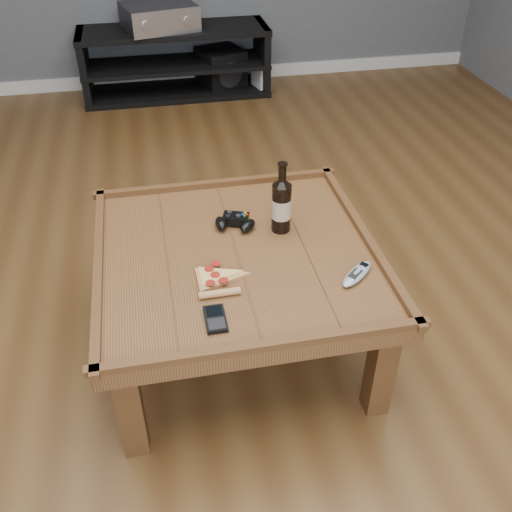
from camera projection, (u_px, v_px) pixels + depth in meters
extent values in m
plane|color=#4D2F16|center=(239.00, 341.00, 2.32)|extent=(6.00, 6.00, 0.00)
cube|color=silver|center=(175.00, 77.00, 4.63)|extent=(5.00, 0.02, 0.10)
cube|color=#512B17|center=(237.00, 259.00, 2.07)|extent=(1.00, 1.00, 0.06)
cube|color=#462513|center=(130.00, 409.00, 1.81)|extent=(0.08, 0.08, 0.39)
cube|color=#462513|center=(380.00, 370.00, 1.94)|extent=(0.08, 0.08, 0.39)
cube|color=#462513|center=(126.00, 254.00, 2.47)|extent=(0.08, 0.08, 0.39)
cube|color=#462513|center=(313.00, 233.00, 2.60)|extent=(0.08, 0.08, 0.39)
cube|color=#462513|center=(217.00, 183.00, 2.42)|extent=(1.03, 0.03, 0.03)
cube|color=#462513|center=(265.00, 346.00, 1.66)|extent=(1.03, 0.03, 0.03)
cube|color=#462513|center=(365.00, 234.00, 2.12)|extent=(0.03, 1.03, 0.03)
cube|color=#462513|center=(98.00, 266.00, 1.97)|extent=(0.03, 1.03, 0.03)
cube|color=black|center=(173.00, 31.00, 4.19)|extent=(1.40, 0.45, 0.04)
cube|color=black|center=(176.00, 65.00, 4.34)|extent=(1.40, 0.45, 0.03)
cube|color=black|center=(178.00, 91.00, 4.46)|extent=(1.40, 0.45, 0.04)
cube|color=black|center=(85.00, 68.00, 4.22)|extent=(0.05, 0.44, 0.50)
cube|color=black|center=(262.00, 56.00, 4.43)|extent=(0.05, 0.44, 0.50)
cylinder|color=black|center=(281.00, 208.00, 2.11)|extent=(0.07, 0.07, 0.19)
cone|color=black|center=(282.00, 181.00, 2.04)|extent=(0.07, 0.07, 0.03)
cylinder|color=black|center=(282.00, 173.00, 2.02)|extent=(0.03, 0.03, 0.07)
cylinder|color=black|center=(283.00, 164.00, 2.00)|extent=(0.04, 0.04, 0.01)
cylinder|color=#CCB493|center=(281.00, 208.00, 2.11)|extent=(0.07, 0.07, 0.08)
cube|color=black|center=(236.00, 219.00, 2.18)|extent=(0.11, 0.09, 0.03)
ellipsoid|color=black|center=(221.00, 223.00, 2.16)|extent=(0.05, 0.08, 0.04)
ellipsoid|color=black|center=(248.00, 226.00, 2.15)|extent=(0.09, 0.09, 0.04)
cylinder|color=black|center=(230.00, 212.00, 2.18)|extent=(0.02, 0.02, 0.01)
cylinder|color=black|center=(238.00, 216.00, 2.16)|extent=(0.02, 0.02, 0.01)
cylinder|color=yellow|center=(245.00, 213.00, 2.18)|extent=(0.01, 0.01, 0.01)
cylinder|color=red|center=(247.00, 215.00, 2.17)|extent=(0.01, 0.01, 0.01)
cylinder|color=#0C33CC|center=(242.00, 214.00, 2.17)|extent=(0.01, 0.01, 0.01)
cylinder|color=#0C9919|center=(244.00, 216.00, 2.17)|extent=(0.01, 0.01, 0.01)
cylinder|color=tan|center=(220.00, 293.00, 1.85)|extent=(0.14, 0.03, 0.02)
cylinder|color=#AA1D15|center=(210.00, 283.00, 1.88)|extent=(0.03, 0.03, 0.00)
cylinder|color=#AA1D15|center=(223.00, 280.00, 1.89)|extent=(0.03, 0.03, 0.00)
cylinder|color=#AA1D15|center=(215.00, 275.00, 1.92)|extent=(0.03, 0.03, 0.00)
cylinder|color=#AA1D15|center=(209.00, 269.00, 1.94)|extent=(0.03, 0.03, 0.00)
cylinder|color=#AA1D15|center=(216.00, 263.00, 1.97)|extent=(0.03, 0.03, 0.00)
cube|color=black|center=(215.00, 319.00, 1.76)|extent=(0.06, 0.12, 0.01)
cube|color=black|center=(214.00, 311.00, 1.78)|extent=(0.05, 0.05, 0.00)
cube|color=black|center=(217.00, 324.00, 1.73)|extent=(0.05, 0.05, 0.00)
ellipsoid|color=#9CA2A9|center=(357.00, 274.00, 1.93)|extent=(0.16, 0.15, 0.02)
cube|color=black|center=(364.00, 265.00, 1.96)|extent=(0.03, 0.03, 0.00)
cube|color=black|center=(355.00, 274.00, 1.92)|extent=(0.06, 0.06, 0.00)
cube|color=black|center=(159.00, 16.00, 4.11)|extent=(0.57, 0.51, 0.17)
cube|color=#AEB1B9|center=(168.00, 23.00, 3.96)|extent=(0.48, 0.13, 0.17)
cylinder|color=#AEB1B9|center=(147.00, 26.00, 3.91)|extent=(0.07, 0.03, 0.06)
cylinder|color=#AEB1B9|center=(188.00, 21.00, 4.01)|extent=(0.07, 0.03, 0.06)
cube|color=black|center=(221.00, 69.00, 4.48)|extent=(0.40, 0.40, 0.31)
cylinder|color=black|center=(230.00, 75.00, 4.37)|extent=(0.19, 0.07, 0.20)
cube|color=slate|center=(258.00, 91.00, 4.51)|extent=(0.16, 0.22, 0.02)
cube|color=white|center=(258.00, 75.00, 4.43)|extent=(0.09, 0.18, 0.23)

